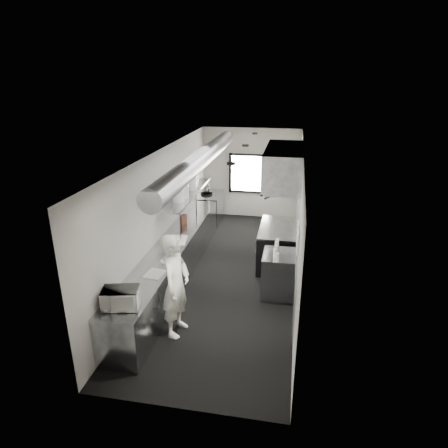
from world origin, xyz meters
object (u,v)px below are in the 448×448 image
at_px(microwave, 121,298).
at_px(exhaust_hood, 284,166).
at_px(bottle_station, 278,274).
at_px(knife_block, 183,219).
at_px(squeeze_bottle_d, 276,246).
at_px(small_plate, 165,261).
at_px(plate_stack_a, 178,195).
at_px(deli_tub_b, 124,290).
at_px(squeeze_bottle_c, 276,249).
at_px(pass_shelf, 188,194).
at_px(plate_stack_b, 184,191).
at_px(range, 277,245).
at_px(far_work_table, 210,208).
at_px(squeeze_bottle_b, 275,253).
at_px(squeeze_bottle_a, 278,257).
at_px(deli_tub_a, 126,289).
at_px(cutting_board, 177,240).
at_px(prep_counter, 174,261).
at_px(line_cook, 176,285).
at_px(squeeze_bottle_e, 277,243).
at_px(plate_stack_c, 192,183).
at_px(plate_stack_d, 194,180).

bearing_deg(microwave, exhaust_hood, 45.37).
bearing_deg(bottle_station, knife_block, 151.08).
bearing_deg(squeeze_bottle_d, small_plate, -156.19).
bearing_deg(plate_stack_a, deli_tub_b, -91.50).
height_order(bottle_station, squeeze_bottle_c, squeeze_bottle_c).
xyz_separation_m(bottle_station, plate_stack_a, (-2.37, 1.00, 1.28)).
bearing_deg(small_plate, pass_shelf, 94.30).
bearing_deg(plate_stack_b, knife_block, 176.19).
xyz_separation_m(range, microwave, (-2.21, -3.77, 0.59)).
bearing_deg(exhaust_hood, knife_block, -178.02).
bearing_deg(deli_tub_b, far_work_table, 88.51).
bearing_deg(bottle_station, plate_stack_a, 157.12).
bearing_deg(squeeze_bottle_b, microwave, -135.19).
relative_size(deli_tub_b, plate_stack_a, 0.47).
bearing_deg(range, small_plate, -133.82).
xyz_separation_m(microwave, plate_stack_a, (-0.06, 3.38, 0.67)).
relative_size(small_plate, knife_block, 0.86).
xyz_separation_m(plate_stack_a, squeeze_bottle_a, (2.35, -1.34, -0.74)).
bearing_deg(range, deli_tub_a, -124.69).
height_order(exhaust_hood, cutting_board, exhaust_hood).
bearing_deg(prep_counter, plate_stack_a, 95.32).
xyz_separation_m(line_cook, squeeze_bottle_b, (1.59, 1.47, 0.06)).
xyz_separation_m(range, line_cook, (-1.56, -3.03, 0.46)).
relative_size(microwave, squeeze_bottle_e, 2.70).
relative_size(pass_shelf, microwave, 5.80).
relative_size(bottle_station, squeeze_bottle_c, 4.84).
xyz_separation_m(line_cook, squeeze_bottle_d, (1.60, 1.82, 0.07)).
xyz_separation_m(far_work_table, squeeze_bottle_e, (2.24, -3.56, 0.55)).
xyz_separation_m(prep_counter, squeeze_bottle_c, (2.23, -0.18, 0.54)).
bearing_deg(microwave, bottle_station, 32.03).
bearing_deg(deli_tub_a, plate_stack_c, 88.49).
relative_size(exhaust_hood, bottle_station, 2.44).
xyz_separation_m(far_work_table, small_plate, (0.14, -4.63, 0.46)).
relative_size(knife_block, squeeze_bottle_c, 1.18).
height_order(deli_tub_b, small_plate, deli_tub_b).
distance_m(plate_stack_c, squeeze_bottle_e, 2.92).
distance_m(squeeze_bottle_b, squeeze_bottle_c, 0.17).
distance_m(deli_tub_a, squeeze_bottle_d, 3.18).
relative_size(deli_tub_a, squeeze_bottle_e, 0.81).
xyz_separation_m(pass_shelf, far_work_table, (0.04, 2.20, -1.09)).
bearing_deg(cutting_board, plate_stack_d, 93.28).
relative_size(range, plate_stack_c, 4.72).
height_order(microwave, deli_tub_b, microwave).
relative_size(range, squeeze_bottle_d, 8.13).
distance_m(range, line_cook, 3.44).
bearing_deg(squeeze_bottle_e, squeeze_bottle_a, -86.55).
bearing_deg(plate_stack_c, squeeze_bottle_a, -45.92).
relative_size(pass_shelf, squeeze_bottle_a, 17.25).
height_order(prep_counter, plate_stack_c, plate_stack_c).
xyz_separation_m(plate_stack_d, squeeze_bottle_d, (2.28, -2.11, -0.75)).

